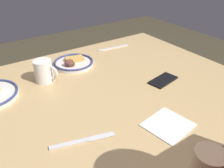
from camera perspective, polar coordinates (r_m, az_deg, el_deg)
name	(u,v)px	position (r m, az deg, el deg)	size (l,w,h in m)	color
dining_table	(101,104)	(1.06, -2.69, -5.03)	(1.34, 0.99, 0.74)	tan
plate_center_pancakes	(73,63)	(1.24, -9.53, 5.18)	(0.21, 0.21, 0.05)	silver
coffee_mug	(44,71)	(1.10, -16.34, 3.11)	(0.09, 0.11, 0.10)	white
cell_phone	(163,80)	(1.11, 12.44, 0.93)	(0.14, 0.07, 0.01)	black
paper_napkin	(168,125)	(0.85, 13.58, -9.74)	(0.15, 0.14, 0.00)	white
fork_near	(113,48)	(1.45, 0.22, 8.88)	(0.20, 0.03, 0.01)	silver
butter_knife	(83,141)	(0.77, -7.20, -13.64)	(0.21, 0.07, 0.01)	silver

